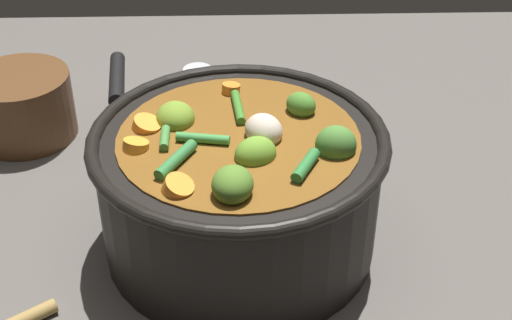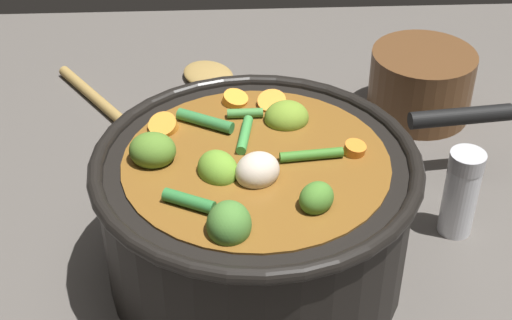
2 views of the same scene
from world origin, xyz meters
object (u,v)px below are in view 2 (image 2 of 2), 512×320
object	(u,v)px
wooden_spoon	(170,89)
salt_shaker	(461,193)
small_saucepan	(422,85)
cooking_pot	(256,213)

from	to	relation	value
wooden_spoon	salt_shaker	distance (m)	0.39
salt_shaker	small_saucepan	xyz separation A→B (m)	(0.21, -0.01, -0.01)
small_saucepan	salt_shaker	bearing A→B (deg)	177.23
wooden_spoon	salt_shaker	size ratio (longest dim) A/B	2.59
wooden_spoon	cooking_pot	bearing A→B (deg)	-163.80
small_saucepan	cooking_pot	bearing A→B (deg)	140.93
wooden_spoon	salt_shaker	xyz separation A→B (m)	(-0.27, -0.29, 0.04)
salt_shaker	small_saucepan	world-z (taller)	salt_shaker
salt_shaker	small_saucepan	bearing A→B (deg)	-2.77
wooden_spoon	small_saucepan	bearing A→B (deg)	-101.58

